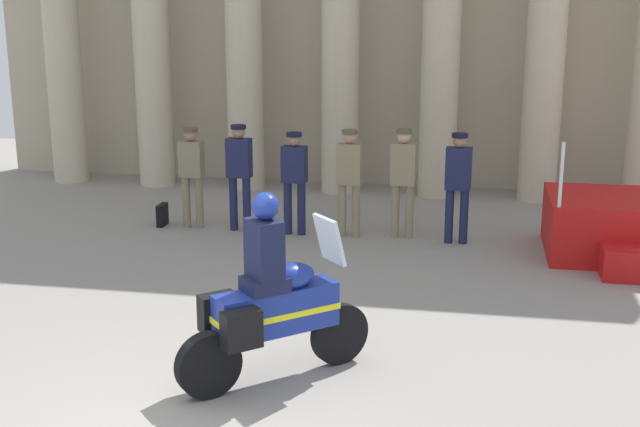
{
  "coord_description": "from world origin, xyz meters",
  "views": [
    {
      "loc": [
        2.61,
        -6.21,
        3.66
      ],
      "look_at": [
        0.78,
        3.81,
        1.02
      ],
      "focal_mm": 47.28,
      "sensor_mm": 36.0,
      "label": 1
    }
  ],
  "objects": [
    {
      "name": "officer_in_row_0",
      "position": [
        -1.8,
        6.46,
        0.97
      ],
      "size": [
        0.39,
        0.24,
        1.63
      ],
      "rotation": [
        0.0,
        0.0,
        3.08
      ],
      "color": "#7A7056",
      "rests_on": "ground_plane"
    },
    {
      "name": "officer_in_row_1",
      "position": [
        -0.99,
        6.42,
        1.01
      ],
      "size": [
        0.39,
        0.24,
        1.71
      ],
      "rotation": [
        0.0,
        0.0,
        3.08
      ],
      "color": "#191E42",
      "rests_on": "ground_plane"
    },
    {
      "name": "officer_in_row_2",
      "position": [
        -0.09,
        6.35,
        0.96
      ],
      "size": [
        0.39,
        0.24,
        1.62
      ],
      "rotation": [
        0.0,
        0.0,
        3.08
      ],
      "color": "#191E42",
      "rests_on": "ground_plane"
    },
    {
      "name": "officer_in_row_3",
      "position": [
        0.77,
        6.4,
        0.99
      ],
      "size": [
        0.39,
        0.24,
        1.68
      ],
      "rotation": [
        0.0,
        0.0,
        3.08
      ],
      "color": "#847A5B",
      "rests_on": "ground_plane"
    },
    {
      "name": "officer_in_row_4",
      "position": [
        1.6,
        6.48,
        1.0
      ],
      "size": [
        0.39,
        0.24,
        1.7
      ],
      "rotation": [
        0.0,
        0.0,
        3.08
      ],
      "color": "#847A5B",
      "rests_on": "ground_plane"
    },
    {
      "name": "officer_in_row_5",
      "position": [
        2.43,
        6.31,
        1.0
      ],
      "size": [
        0.39,
        0.24,
        1.69
      ],
      "rotation": [
        0.0,
        0.0,
        3.08
      ],
      "color": "#191E42",
      "rests_on": "ground_plane"
    },
    {
      "name": "motorcycle_with_rider",
      "position": [
        0.78,
        1.17,
        0.79
      ],
      "size": [
        1.65,
        1.47,
        1.9
      ],
      "rotation": [
        0.0,
        0.0,
        0.72
      ],
      "color": "black",
      "rests_on": "ground_plane"
    },
    {
      "name": "briefcase_on_ground",
      "position": [
        -2.33,
        6.46,
        0.18
      ],
      "size": [
        0.1,
        0.32,
        0.36
      ],
      "primitive_type": "cube",
      "color": "black",
      "rests_on": "ground_plane"
    }
  ]
}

